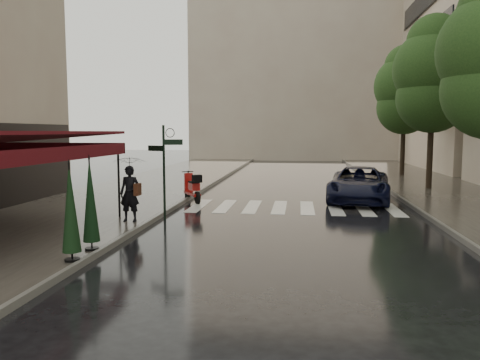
% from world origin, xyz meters
% --- Properties ---
extents(ground, '(120.00, 120.00, 0.00)m').
position_xyz_m(ground, '(0.00, 0.00, 0.00)').
color(ground, black).
rests_on(ground, ground).
extents(sidewalk_near, '(6.00, 60.00, 0.12)m').
position_xyz_m(sidewalk_near, '(-4.50, 12.00, 0.06)').
color(sidewalk_near, '#38332D').
rests_on(sidewalk_near, ground).
extents(sidewalk_far, '(5.50, 60.00, 0.12)m').
position_xyz_m(sidewalk_far, '(10.25, 12.00, 0.06)').
color(sidewalk_far, '#38332D').
rests_on(sidewalk_far, ground).
extents(curb_near, '(0.12, 60.00, 0.16)m').
position_xyz_m(curb_near, '(-1.45, 12.00, 0.07)').
color(curb_near, '#595651').
rests_on(curb_near, ground).
extents(curb_far, '(0.12, 60.00, 0.16)m').
position_xyz_m(curb_far, '(7.45, 12.00, 0.07)').
color(curb_far, '#595651').
rests_on(curb_far, ground).
extents(crosswalk, '(7.85, 3.20, 0.01)m').
position_xyz_m(crosswalk, '(2.98, 6.00, 0.01)').
color(crosswalk, silver).
rests_on(crosswalk, ground).
extents(signpost, '(1.17, 0.29, 3.10)m').
position_xyz_m(signpost, '(-1.19, 3.00, 1.83)').
color(signpost, black).
rests_on(signpost, ground).
extents(haussmann_far, '(8.00, 16.00, 18.50)m').
position_xyz_m(haussmann_far, '(16.50, 26.00, 9.25)').
color(haussmann_far, tan).
rests_on(haussmann_far, ground).
extents(backdrop_building, '(22.00, 6.00, 20.00)m').
position_xyz_m(backdrop_building, '(3.00, 38.00, 10.00)').
color(backdrop_building, tan).
rests_on(backdrop_building, ground).
extents(tree_mid, '(3.80, 3.80, 8.34)m').
position_xyz_m(tree_mid, '(9.50, 12.00, 5.59)').
color(tree_mid, black).
rests_on(tree_mid, sidewalk_far).
extents(tree_far, '(3.80, 3.80, 8.16)m').
position_xyz_m(tree_far, '(9.70, 19.00, 5.46)').
color(tree_far, black).
rests_on(tree_far, sidewalk_far).
extents(pedestrian_with_umbrella, '(1.06, 1.08, 2.49)m').
position_xyz_m(pedestrian_with_umbrella, '(-2.00, 2.00, 1.77)').
color(pedestrian_with_umbrella, black).
rests_on(pedestrian_with_umbrella, sidewalk_near).
extents(scooter, '(1.09, 1.65, 1.22)m').
position_xyz_m(scooter, '(-1.15, 6.91, 0.57)').
color(scooter, black).
rests_on(scooter, ground).
extents(parked_car, '(3.13, 5.46, 1.43)m').
position_xyz_m(parked_car, '(5.66, 7.98, 0.72)').
color(parked_car, black).
rests_on(parked_car, ground).
extents(parasol_front, '(0.39, 0.39, 2.18)m').
position_xyz_m(parasol_front, '(-1.65, -1.50, 1.30)').
color(parasol_front, black).
rests_on(parasol_front, sidewalk_near).
extents(parasol_back, '(0.40, 0.40, 2.14)m').
position_xyz_m(parasol_back, '(-1.65, -2.46, 1.27)').
color(parasol_back, black).
rests_on(parasol_back, sidewalk_near).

